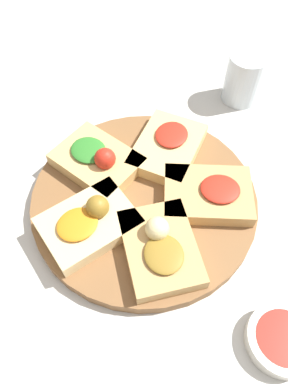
{
  "coord_description": "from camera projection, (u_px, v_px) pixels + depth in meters",
  "views": [
    {
      "loc": [
        0.16,
        0.27,
        0.5
      ],
      "look_at": [
        0.0,
        0.0,
        0.03
      ],
      "focal_mm": 35.0,
      "sensor_mm": 36.0,
      "label": 1
    }
  ],
  "objects": [
    {
      "name": "water_glass",
      "position": [
        244.0,
        78.0,
        0.69
      ],
      "size": [
        0.07,
        0.07,
        0.09
      ],
      "primitive_type": "cylinder",
      "color": "silver",
      "rests_on": "ground_plane"
    },
    {
      "name": "focaccia_slice_1",
      "position": [
        89.0,
        222.0,
        0.53
      ],
      "size": [
        0.14,
        0.1,
        0.05
      ],
      "color": "#E5C689",
      "rests_on": "serving_board"
    },
    {
      "name": "focaccia_slice_2",
      "position": [
        160.0,
        247.0,
        0.51
      ],
      "size": [
        0.13,
        0.15,
        0.05
      ],
      "color": "tan",
      "rests_on": "serving_board"
    },
    {
      "name": "focaccia_slice_0",
      "position": [
        97.0,
        160.0,
        0.6
      ],
      "size": [
        0.13,
        0.16,
        0.05
      ],
      "color": "tan",
      "rests_on": "serving_board"
    },
    {
      "name": "dipping_bowl",
      "position": [
        282.0,
        339.0,
        0.46
      ],
      "size": [
        0.09,
        0.09,
        0.02
      ],
      "color": "silver",
      "rests_on": "ground_plane"
    },
    {
      "name": "focaccia_slice_3",
      "position": [
        209.0,
        194.0,
        0.56
      ],
      "size": [
        0.16,
        0.15,
        0.03
      ],
      "color": "tan",
      "rests_on": "serving_board"
    },
    {
      "name": "focaccia_slice_4",
      "position": [
        168.0,
        147.0,
        0.61
      ],
      "size": [
        0.16,
        0.15,
        0.03
      ],
      "color": "#DBB775",
      "rests_on": "serving_board"
    },
    {
      "name": "serving_board",
      "position": [
        144.0,
        200.0,
        0.58
      ],
      "size": [
        0.35,
        0.35,
        0.02
      ],
      "primitive_type": "cylinder",
      "color": "brown",
      "rests_on": "ground_plane"
    },
    {
      "name": "ground_plane",
      "position": [
        144.0,
        203.0,
        0.59
      ],
      "size": [
        3.0,
        3.0,
        0.0
      ],
      "primitive_type": "plane",
      "color": "beige"
    }
  ]
}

